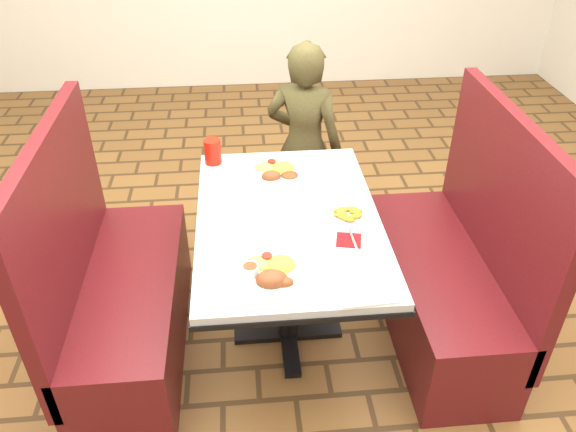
% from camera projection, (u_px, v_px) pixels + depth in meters
% --- Properties ---
extents(dining_table, '(0.81, 1.21, 0.75)m').
position_uv_depth(dining_table, '(288.00, 234.00, 2.52)').
color(dining_table, '#BABDBF').
rests_on(dining_table, ground).
extents(booth_bench_left, '(0.47, 1.20, 1.17)m').
position_uv_depth(booth_bench_left, '(120.00, 298.00, 2.64)').
color(booth_bench_left, maroon).
rests_on(booth_bench_left, ground).
extents(booth_bench_right, '(0.47, 1.20, 1.17)m').
position_uv_depth(booth_bench_right, '(449.00, 278.00, 2.77)').
color(booth_bench_right, maroon).
rests_on(booth_bench_right, ground).
extents(diner_person, '(0.53, 0.45, 1.24)m').
position_uv_depth(diner_person, '(304.00, 146.00, 3.30)').
color(diner_person, brown).
rests_on(diner_person, ground).
extents(near_dinner_plate, '(0.28, 0.28, 0.09)m').
position_uv_depth(near_dinner_plate, '(272.00, 269.00, 2.12)').
color(near_dinner_plate, white).
rests_on(near_dinner_plate, dining_table).
extents(far_dinner_plate, '(0.29, 0.29, 0.07)m').
position_uv_depth(far_dinner_plate, '(277.00, 170.00, 2.75)').
color(far_dinner_plate, white).
rests_on(far_dinner_plate, dining_table).
extents(plantain_plate, '(0.19, 0.19, 0.03)m').
position_uv_depth(plantain_plate, '(348.00, 216.00, 2.45)').
color(plantain_plate, white).
rests_on(plantain_plate, dining_table).
extents(maroon_napkin, '(0.12, 0.12, 0.00)m').
position_uv_depth(maroon_napkin, '(349.00, 240.00, 2.32)').
color(maroon_napkin, '#620E11').
rests_on(maroon_napkin, dining_table).
extents(spoon_utensil, '(0.02, 0.14, 0.00)m').
position_uv_depth(spoon_utensil, '(353.00, 239.00, 2.32)').
color(spoon_utensil, silver).
rests_on(spoon_utensil, dining_table).
extents(red_tumbler, '(0.09, 0.09, 0.13)m').
position_uv_depth(red_tumbler, '(213.00, 151.00, 2.83)').
color(red_tumbler, red).
rests_on(red_tumbler, dining_table).
extents(paper_napkin, '(0.22, 0.17, 0.01)m').
position_uv_depth(paper_napkin, '(366.00, 291.00, 2.06)').
color(paper_napkin, white).
rests_on(paper_napkin, dining_table).
extents(knife_utensil, '(0.04, 0.18, 0.00)m').
position_uv_depth(knife_utensil, '(273.00, 268.00, 2.16)').
color(knife_utensil, '#B9B9BE').
rests_on(knife_utensil, dining_table).
extents(fork_utensil, '(0.03, 0.14, 0.00)m').
position_uv_depth(fork_utensil, '(266.00, 276.00, 2.12)').
color(fork_utensil, silver).
rests_on(fork_utensil, dining_table).
extents(lettuce_shreds, '(0.28, 0.32, 0.00)m').
position_uv_depth(lettuce_shreds, '(296.00, 208.00, 2.52)').
color(lettuce_shreds, '#94CE52').
rests_on(lettuce_shreds, dining_table).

